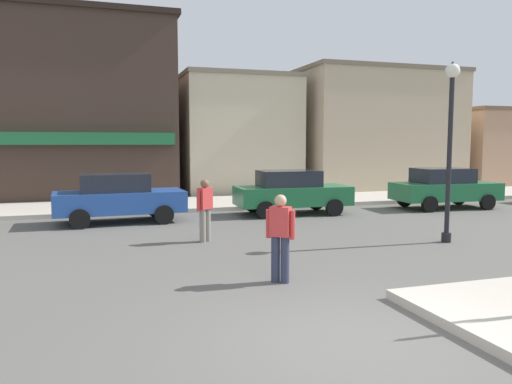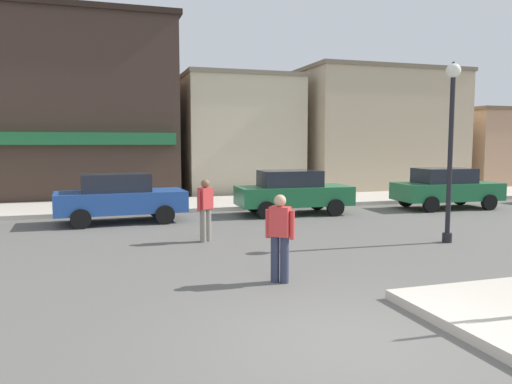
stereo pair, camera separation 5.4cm
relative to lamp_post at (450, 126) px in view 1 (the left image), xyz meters
name	(u,v)px [view 1 (the left image)]	position (x,y,z in m)	size (l,w,h in m)	color
ground_plane	(352,343)	(-5.45, -5.03, -2.96)	(160.00, 160.00, 0.00)	#5B5954
kerb_far	(177,204)	(-5.45, 9.31, -2.88)	(80.00, 4.00, 0.15)	beige
lamp_post	(450,126)	(0.00, 0.00, 0.00)	(0.36, 0.36, 4.54)	black
parked_car_nearest	(119,197)	(-7.83, 5.81, -2.15)	(4.08, 2.03, 1.56)	#234C9E
parked_car_second	(291,192)	(-1.91, 5.87, -2.15)	(4.08, 2.03, 1.56)	#1E6B3D
parked_car_third	(445,188)	(4.31, 5.53, -2.15)	(4.09, 2.05, 1.56)	#1E6B3D
pedestrian_crossing_near	(205,208)	(-5.87, 1.94, -2.09)	(0.51, 0.38, 1.61)	gray
pedestrian_crossing_far	(280,235)	(-5.35, -2.16, -2.09)	(0.49, 0.41, 1.61)	#2D334C
building_corner_shop	(64,110)	(-9.90, 15.78, 1.14)	(10.10, 9.44, 8.20)	#3D2D26
building_storefront_left_near	(229,135)	(-1.66, 15.52, -0.03)	(5.73, 7.86, 5.85)	beige
building_storefront_left_mid	(364,131)	(5.92, 14.47, 0.24)	(8.59, 7.25, 6.38)	tan
building_storefront_right_near	(495,147)	(15.06, 14.48, -0.71)	(7.94, 6.77, 4.49)	tan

